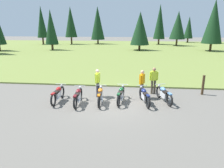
% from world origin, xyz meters
% --- Properties ---
extents(ground_plane, '(140.00, 140.00, 0.00)m').
position_xyz_m(ground_plane, '(0.00, 0.00, 0.00)').
color(ground_plane, '#605B54').
extents(grass_moorland, '(80.00, 44.00, 0.10)m').
position_xyz_m(grass_moorland, '(0.00, 25.10, 0.05)').
color(grass_moorland, olive).
rests_on(grass_moorland, ground).
extents(forest_treeline, '(44.28, 28.40, 8.62)m').
position_xyz_m(forest_treeline, '(2.73, 30.26, 4.44)').
color(forest_treeline, '#47331E').
rests_on(forest_treeline, ground).
extents(motorcycle_red, '(0.62, 2.10, 0.88)m').
position_xyz_m(motorcycle_red, '(-2.98, -0.15, 0.44)').
color(motorcycle_red, black).
rests_on(motorcycle_red, ground).
extents(motorcycle_maroon, '(0.62, 2.10, 0.88)m').
position_xyz_m(motorcycle_maroon, '(-1.75, -0.40, 0.44)').
color(motorcycle_maroon, black).
rests_on(motorcycle_maroon, ground).
extents(motorcycle_orange, '(0.62, 2.10, 0.88)m').
position_xyz_m(motorcycle_orange, '(-0.57, -0.15, 0.44)').
color(motorcycle_orange, black).
rests_on(motorcycle_orange, ground).
extents(motorcycle_british_green, '(0.62, 2.10, 0.88)m').
position_xyz_m(motorcycle_british_green, '(0.54, 0.14, 0.44)').
color(motorcycle_british_green, black).
rests_on(motorcycle_british_green, ground).
extents(motorcycle_navy, '(0.73, 2.07, 0.88)m').
position_xyz_m(motorcycle_navy, '(1.84, 0.05, 0.44)').
color(motorcycle_navy, black).
rests_on(motorcycle_navy, ground).
extents(motorcycle_sky_blue, '(0.83, 2.04, 0.88)m').
position_xyz_m(motorcycle_sky_blue, '(2.94, 0.46, 0.44)').
color(motorcycle_sky_blue, black).
rests_on(motorcycle_sky_blue, ground).
extents(rider_near_row_end, '(0.54, 0.29, 1.67)m').
position_xyz_m(rider_near_row_end, '(2.46, 1.84, 0.95)').
color(rider_near_row_end, '#4C4233').
rests_on(rider_near_row_end, ground).
extents(rider_with_back_turned, '(0.26, 0.55, 1.67)m').
position_xyz_m(rider_with_back_turned, '(-0.89, 0.94, 0.95)').
color(rider_with_back_turned, '#2D2D38').
rests_on(rider_with_back_turned, ground).
extents(rider_in_hivis_vest, '(0.34, 0.52, 1.67)m').
position_xyz_m(rider_in_hivis_vest, '(1.72, 0.98, 0.95)').
color(rider_in_hivis_vest, black).
rests_on(rider_in_hivis_vest, ground).
extents(trail_marker_post, '(0.12, 0.12, 1.23)m').
position_xyz_m(trail_marker_post, '(5.49, 1.98, 0.62)').
color(trail_marker_post, '#47331E').
rests_on(trail_marker_post, ground).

